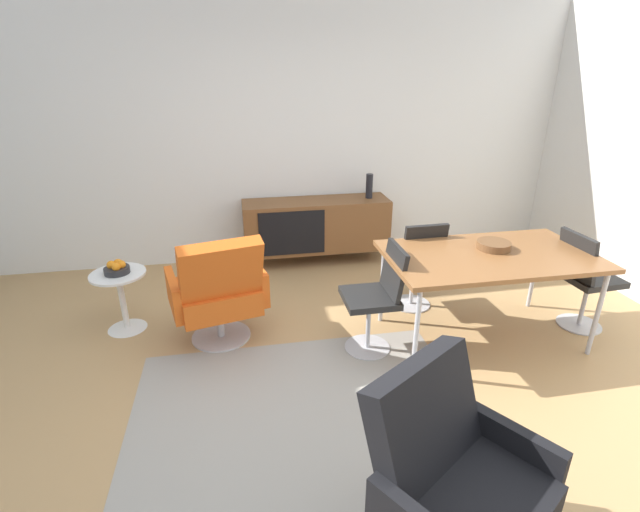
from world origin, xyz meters
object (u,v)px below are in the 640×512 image
(lounge_chair_red, at_px, (219,290))
(armchair_black_shell, at_px, (454,479))
(vase_cobalt, at_px, (369,186))
(dining_chair_far_end, at_px, (584,277))
(sideboard, at_px, (316,225))
(wooden_bowl_on_table, at_px, (494,245))
(dining_table, at_px, (489,259))
(dining_chair_back_left, at_px, (417,261))
(dining_chair_near_window, at_px, (377,295))
(fruit_bowl, at_px, (117,268))
(side_table_round, at_px, (122,295))

(lounge_chair_red, xyz_separation_m, armchair_black_shell, (1.01, -1.98, 0.00))
(vase_cobalt, distance_m, dining_chair_far_end, 2.27)
(dining_chair_far_end, bearing_deg, sideboard, 137.24)
(lounge_chair_red, bearing_deg, wooden_bowl_on_table, -5.83)
(dining_table, relative_size, dining_chair_back_left, 1.87)
(dining_chair_near_window, bearing_deg, armchair_black_shell, -96.05)
(sideboard, height_order, lounge_chair_red, lounge_chair_red)
(dining_chair_far_end, height_order, lounge_chair_red, lounge_chair_red)
(dining_chair_back_left, xyz_separation_m, dining_chair_near_window, (-0.54, -0.56, 0.00))
(dining_chair_far_end, xyz_separation_m, fruit_bowl, (-3.77, 0.66, 0.09))
(side_table_round, bearing_deg, wooden_bowl_on_table, -10.88)
(dining_chair_near_window, height_order, dining_chair_far_end, same)
(dining_chair_near_window, height_order, fruit_bowl, dining_chair_near_window)
(dining_chair_back_left, distance_m, side_table_round, 2.55)
(dining_chair_back_left, bearing_deg, lounge_chair_red, -171.83)
(vase_cobalt, relative_size, armchair_black_shell, 0.28)
(dining_chair_near_window, bearing_deg, fruit_bowl, 161.67)
(dining_table, relative_size, wooden_bowl_on_table, 6.15)
(dining_chair_near_window, bearing_deg, lounge_chair_red, 165.39)
(vase_cobalt, bearing_deg, dining_chair_near_window, -103.80)
(wooden_bowl_on_table, distance_m, side_table_round, 3.05)
(side_table_round, bearing_deg, dining_table, -12.88)
(side_table_round, bearing_deg, vase_cobalt, 24.83)
(dining_table, bearing_deg, armchair_black_shell, -122.51)
(armchair_black_shell, bearing_deg, dining_chair_far_end, 40.50)
(wooden_bowl_on_table, distance_m, lounge_chair_red, 2.19)
(wooden_bowl_on_table, height_order, lounge_chair_red, lounge_chair_red)
(armchair_black_shell, bearing_deg, dining_table, 57.49)
(dining_chair_far_end, height_order, armchair_black_shell, armchair_black_shell)
(wooden_bowl_on_table, xyz_separation_m, armchair_black_shell, (-1.14, -1.76, -0.30))
(sideboard, height_order, dining_chair_far_end, dining_chair_far_end)
(dining_chair_near_window, xyz_separation_m, fruit_bowl, (-2.00, 0.66, 0.09))
(dining_chair_far_end, bearing_deg, armchair_black_shell, -139.50)
(sideboard, xyz_separation_m, armchair_black_shell, (-0.02, -3.46, 0.03))
(wooden_bowl_on_table, bearing_deg, dining_chair_near_window, -174.68)
(wooden_bowl_on_table, distance_m, fruit_bowl, 3.03)
(vase_cobalt, relative_size, dining_chair_near_window, 0.31)
(sideboard, xyz_separation_m, lounge_chair_red, (-1.03, -1.48, 0.03))
(side_table_round, bearing_deg, dining_chair_far_end, -9.96)
(armchair_black_shell, distance_m, fruit_bowl, 2.96)
(wooden_bowl_on_table, bearing_deg, side_table_round, 169.12)
(fruit_bowl, bearing_deg, armchair_black_shell, -52.06)
(sideboard, height_order, dining_chair_near_window, dining_chair_near_window)
(sideboard, relative_size, dining_chair_back_left, 1.87)
(vase_cobalt, height_order, armchair_black_shell, vase_cobalt)
(dining_chair_far_end, relative_size, fruit_bowl, 4.28)
(dining_chair_back_left, height_order, dining_chair_near_window, same)
(fruit_bowl, bearing_deg, dining_table, -12.91)
(dining_chair_back_left, bearing_deg, armchair_black_shell, -107.83)
(dining_chair_back_left, relative_size, lounge_chair_red, 0.90)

